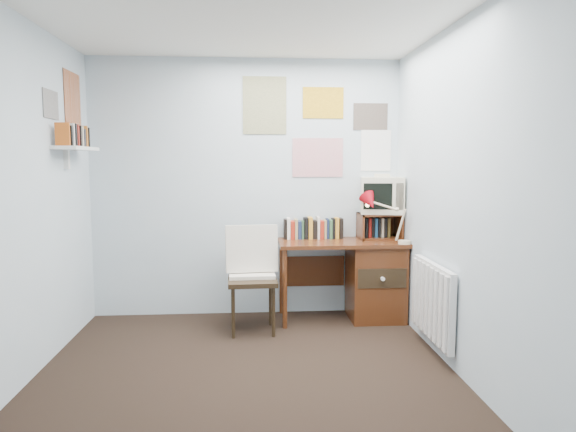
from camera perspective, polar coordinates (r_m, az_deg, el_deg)
name	(u,v)px	position (r m, az deg, el deg)	size (l,w,h in m)	color
ground	(247,389)	(3.62, -4.60, -18.62)	(3.50, 3.50, 0.00)	black
back_wall	(247,188)	(5.05, -4.62, 3.09)	(3.00, 0.02, 2.50)	silver
left_wall	(3,204)	(3.64, -29.13, 1.17)	(0.02, 3.50, 2.50)	silver
right_wall	(472,201)	(3.61, 19.75, 1.55)	(0.02, 3.50, 2.50)	silver
ceiling	(243,0)	(3.44, -4.98, 22.76)	(3.00, 3.50, 0.02)	white
desk	(369,277)	(5.03, 9.02, -6.71)	(1.20, 0.55, 0.76)	#572A14
desk_chair	(252,281)	(4.59, -3.98, -7.22)	(0.47, 0.45, 0.92)	black
desk_lamp	(405,221)	(4.80, 12.85, -0.57)	(0.29, 0.25, 0.42)	red
tv_riser	(379,226)	(5.08, 10.12, -1.10)	(0.40, 0.30, 0.25)	#572A14
crt_tv	(382,193)	(5.08, 10.39, 2.48)	(0.40, 0.37, 0.38)	beige
book_row	(314,227)	(5.03, 2.95, -1.26)	(0.60, 0.14, 0.22)	#572A14
radiator	(433,301)	(4.24, 15.79, -9.08)	(0.09, 0.80, 0.60)	white
wall_shelf	(76,148)	(4.62, -22.48, 6.96)	(0.20, 0.62, 0.24)	white
posters_back	(318,127)	(5.09, 3.35, 9.88)	(1.20, 0.01, 0.90)	white
posters_left	(62,102)	(4.67, -23.79, 11.56)	(0.01, 0.70, 0.60)	white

